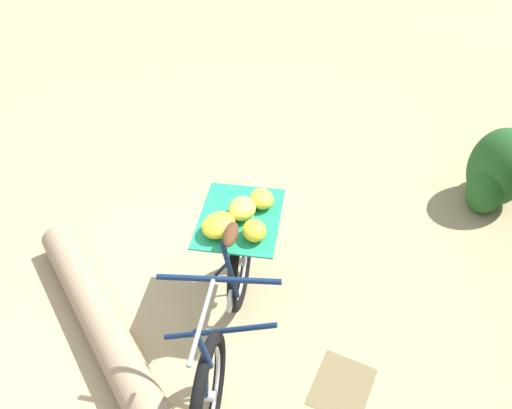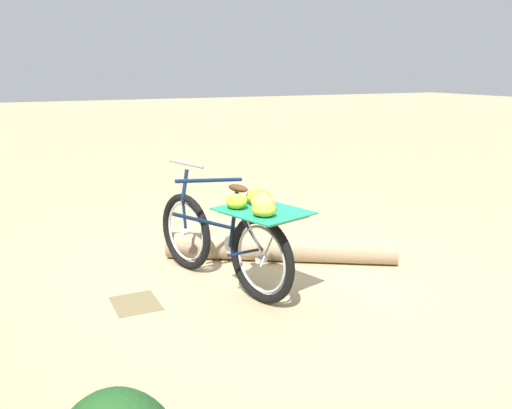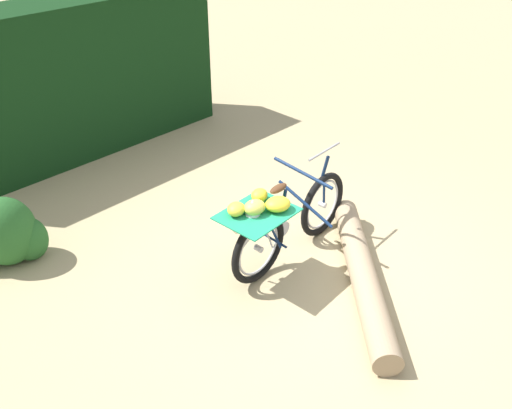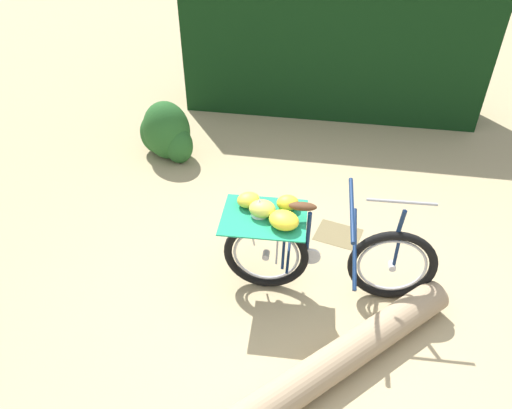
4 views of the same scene
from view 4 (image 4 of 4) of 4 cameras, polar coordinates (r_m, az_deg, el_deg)
The scene contains 6 objects.
ground_plane at distance 4.08m, azimuth 6.25°, elevation -12.50°, with size 60.00×60.00×0.00m, color tan.
foliage_hedge at distance 7.01m, azimuth 9.39°, elevation 19.19°, with size 4.15×0.90×2.04m, color black.
bicycle at distance 3.89m, azimuth 7.09°, elevation -5.25°, with size 1.79×0.92×1.03m.
fallen_log at distance 3.63m, azimuth 9.65°, elevation -18.44°, with size 0.26×0.26×2.28m, color #9E8466.
shrub_cluster at distance 5.96m, azimuth -10.93°, elevation 8.54°, with size 0.78×0.54×0.75m.
leaf_litter_patch at distance 4.82m, azimuth 10.02°, elevation -3.62°, with size 0.44×0.36×0.01m, color olive.
Camera 4 is at (0.69, -2.59, 3.08)m, focal length 32.68 mm.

